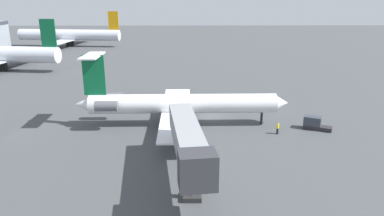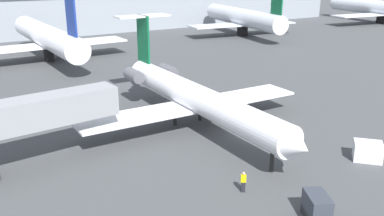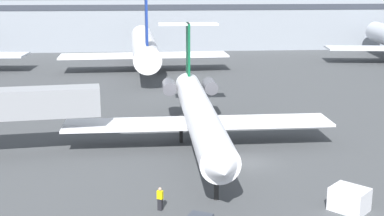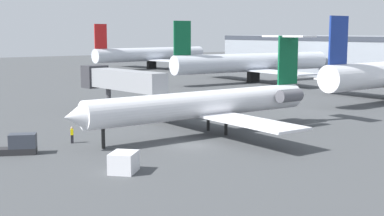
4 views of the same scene
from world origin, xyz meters
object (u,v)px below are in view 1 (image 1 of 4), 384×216
Objects in this scene: baggage_tug_lead at (315,124)px; parked_airliner_east_end at (70,35)px; regional_jet at (177,103)px; ground_crew_marshaller at (278,128)px; cargo_container_uld at (265,102)px; jet_bridge at (189,143)px; parked_airliner_east_mid at (0,54)px.

parked_airliner_east_end reaches higher than baggage_tug_lead.
regional_jet reaches higher than ground_crew_marshaller.
cargo_container_uld is at bearing 23.50° from baggage_tug_lead.
jet_bridge is at bearing 131.23° from baggage_tug_lead.
baggage_tug_lead reaches higher than ground_crew_marshaller.
ground_crew_marshaller is at bearing -41.30° from jet_bridge.
regional_jet is 18.55m from jet_bridge.
regional_jet is at bearing 5.10° from jet_bridge.
regional_jet is at bearing -153.94° from parked_airliner_east_end.
regional_jet is 102.98m from parked_airliner_east_end.
parked_airliner_east_end reaches higher than ground_crew_marshaller.
parked_airliner_east_end reaches higher than cargo_container_uld.
jet_bridge is 78.48m from parked_airliner_east_mid.
parked_airliner_east_mid reaches higher than ground_crew_marshaller.
baggage_tug_lead is 0.13× the size of parked_airliner_east_mid.
baggage_tug_lead is 0.10× the size of parked_airliner_east_end.
cargo_container_uld is at bearing -4.53° from ground_crew_marshaller.
cargo_container_uld is 0.08× the size of parked_airliner_east_end.
parked_airliner_east_end is at bearing -2.82° from parked_airliner_east_mid.
jet_bridge is 31.07m from cargo_container_uld.
parked_airliner_east_end is at bearing 31.70° from ground_crew_marshaller.
jet_bridge is 9.88× the size of ground_crew_marshaller.
jet_bridge is (-18.44, -1.65, 1.29)m from regional_jet.
cargo_container_uld is (13.14, -1.04, -0.03)m from ground_crew_marshaller.
ground_crew_marshaller is 0.40× the size of baggage_tug_lead.
regional_jet reaches higher than jet_bridge.
parked_airliner_east_mid is at bearing 177.18° from parked_airliner_east_end.
parked_airliner_east_end reaches higher than regional_jet.
parked_airliner_east_end is (92.51, 45.24, 0.98)m from regional_jet.
baggage_tug_lead is 115.14m from parked_airliner_east_end.
parked_airliner_east_end is (83.35, 60.63, 3.60)m from cargo_container_uld.
jet_bridge is at bearing -157.09° from parked_airliner_east_end.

